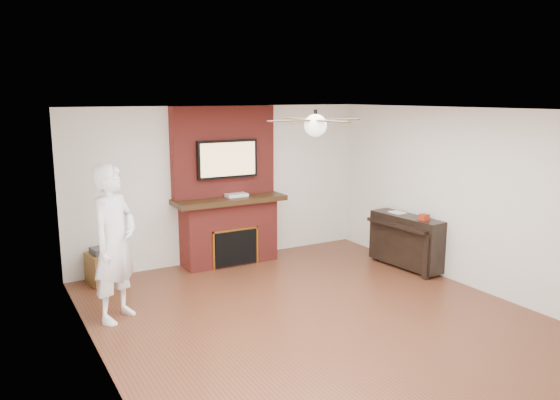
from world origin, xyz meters
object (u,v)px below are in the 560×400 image
fireplace (227,202)px  side_table (106,266)px  piano (407,240)px  person (115,243)px

fireplace → side_table: size_ratio=4.71×
piano → side_table: bearing=154.3°
piano → person: bearing=172.2°
side_table → piano: piano is taller
side_table → piano: 4.54m
fireplace → person: fireplace is taller
fireplace → piano: bearing=-35.8°
person → piano: (4.40, -0.20, -0.50)m
fireplace → person: 2.56m
piano → fireplace: bearing=139.0°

